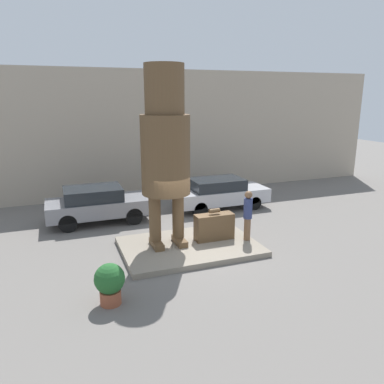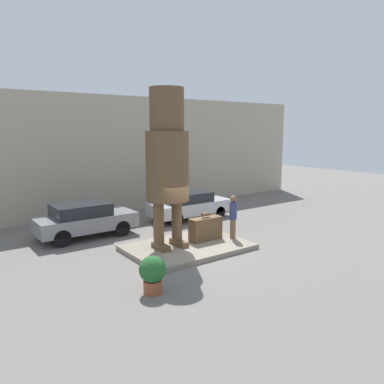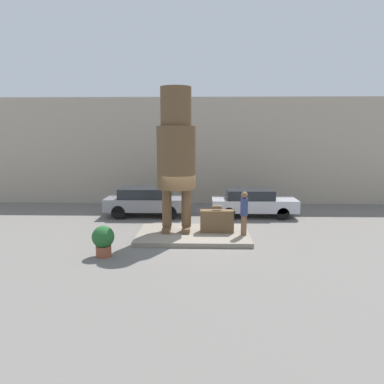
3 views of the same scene
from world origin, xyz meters
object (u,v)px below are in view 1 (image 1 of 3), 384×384
tourist (248,213)px  statue_figure (165,143)px  giant_suitcase (214,226)px  parked_car_grey (97,203)px  planter_pot (110,282)px  parked_car_silver (220,192)px

tourist → statue_figure: bearing=167.3°
giant_suitcase → parked_car_grey: size_ratio=0.33×
planter_pot → statue_figure: bearing=50.7°
parked_car_silver → parked_car_grey: bearing=-179.5°
parked_car_grey → planter_pot: bearing=-94.1°
tourist → planter_pot: (-4.99, -2.20, -0.54)m
giant_suitcase → tourist: bearing=-23.4°
tourist → parked_car_grey: (-4.52, 4.23, -0.35)m
statue_figure → planter_pot: bearing=-129.3°
parked_car_grey → planter_pot: size_ratio=3.84×
parked_car_grey → planter_pot: (-0.46, -6.43, -0.20)m
statue_figure → parked_car_grey: size_ratio=1.42×
statue_figure → planter_pot: statue_figure is taller
tourist → parked_car_grey: size_ratio=0.43×
parked_car_grey → planter_pot: parked_car_grey is taller
parked_car_silver → planter_pot: bearing=-132.4°
statue_figure → parked_car_silver: 5.87m
giant_suitcase → tourist: (1.04, -0.45, 0.49)m
giant_suitcase → planter_pot: (-3.95, -2.65, -0.05)m
parked_car_silver → tourist: bearing=-102.2°
parked_car_grey → parked_car_silver: parked_car_grey is taller
giant_suitcase → planter_pot: 4.75m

